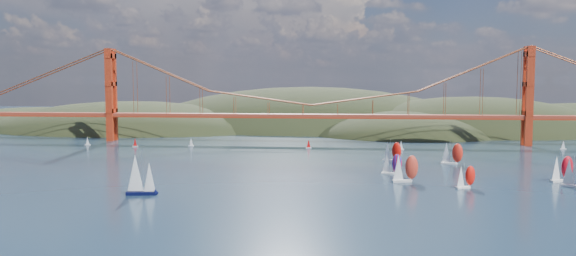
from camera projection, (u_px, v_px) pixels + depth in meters
The scene contains 17 objects.
ground at pixel (269, 219), 146.69m from camera, with size 1200.00×1200.00×0.00m, color black.
headlands at pixel (380, 146), 418.90m from camera, with size 725.00×225.00×96.00m.
bridge at pixel (309, 87), 322.52m from camera, with size 552.00×12.00×55.00m.
sloop_navy at pixel (140, 175), 177.33m from camera, with size 9.46×5.73×14.29m.
racer_0 at pixel (405, 168), 199.49m from camera, with size 9.71×5.40×10.89m.
racer_1 at pixel (465, 176), 188.44m from camera, with size 7.56×5.63×8.52m.
racer_2 at pixel (576, 173), 189.20m from camera, with size 9.56×7.69×10.91m.
racer_3 at pixel (452, 153), 241.92m from camera, with size 9.27×5.67×10.37m.
racer_4 at pixel (562, 168), 200.31m from camera, with size 9.39×6.42×10.51m.
racer_5 at pixel (392, 151), 251.06m from camera, with size 8.73×6.51×9.84m.
racer_rwb at pixel (391, 163), 216.32m from camera, with size 8.06×4.84×9.03m.
distant_boat_1 at pixel (87, 141), 313.87m from camera, with size 3.00×2.00×4.70m.
distant_boat_2 at pixel (135, 142), 306.09m from camera, with size 3.00×2.00×4.70m.
distant_boat_3 at pixel (191, 142), 308.79m from camera, with size 3.00×2.00×4.70m.
distant_boat_4 at pixel (563, 145), 294.66m from camera, with size 3.00×2.00×4.70m.
distant_boat_8 at pixel (401, 145), 292.42m from camera, with size 3.00×2.00×4.70m.
distant_boat_9 at pixel (309, 144), 299.46m from camera, with size 3.00×2.00×4.70m.
Camera 1 is at (19.96, -142.84, 36.21)m, focal length 35.00 mm.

